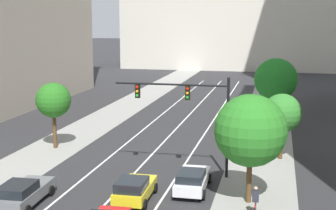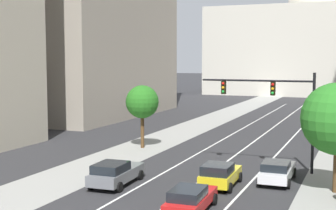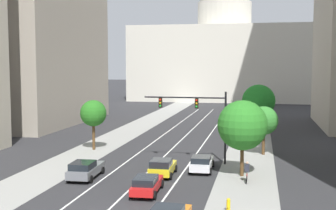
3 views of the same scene
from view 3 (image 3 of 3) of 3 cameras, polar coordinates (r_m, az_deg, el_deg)
name	(u,v)px [view 3 (image 3 of 3)]	position (r m, az deg, el deg)	size (l,w,h in m)	color
ground_plane	(192,130)	(66.90, 3.07, -3.12)	(400.00, 400.00, 0.00)	#2B2B2D
sidewalk_left	(126,133)	(63.97, -5.38, -3.52)	(5.01, 130.00, 0.01)	gray
sidewalk_right	(252,137)	(61.25, 10.49, -3.97)	(5.01, 130.00, 0.01)	gray
lane_stripe_left	(147,147)	(52.98, -2.70, -5.32)	(0.16, 90.00, 0.01)	white
lane_stripe_center	(173,148)	(52.31, 0.62, -5.45)	(0.16, 90.00, 0.01)	white
lane_stripe_right	(200,149)	(51.82, 4.02, -5.57)	(0.16, 90.00, 0.01)	white
capitol_building	(224,51)	(123.33, 7.08, 6.74)	(48.22, 22.61, 38.67)	beige
car_gray	(85,169)	(39.27, -10.40, -7.97)	(2.29, 4.82, 1.55)	slate
car_red	(147,184)	(34.31, -2.70, -9.94)	(2.10, 4.61, 1.39)	red
car_white	(202,163)	(41.39, 4.28, -7.27)	(2.09, 4.71, 1.46)	silver
car_yellow	(162,167)	(39.46, -0.72, -7.82)	(2.16, 4.19, 1.55)	yellow
traffic_signal_mast	(200,112)	(43.93, 4.02, -0.94)	(8.10, 0.39, 7.03)	black
fire_hydrant	(228,205)	(30.66, 7.62, -12.36)	(0.26, 0.35, 0.91)	yellow
cyclist	(247,172)	(38.03, 9.93, -8.31)	(0.36, 1.70, 1.72)	black
street_tree_near_right	(264,121)	(49.16, 11.99, -1.95)	(3.04, 3.04, 5.20)	#51381E
street_tree_far_right	(242,125)	(39.36, 9.37, -2.54)	(4.32, 4.32, 6.60)	#51381E
street_tree_mid_right	(259,101)	(61.24, 11.35, 0.49)	(4.40, 4.40, 6.97)	#51381E
street_tree_mid_left	(93,113)	(51.48, -9.40, -1.06)	(2.96, 2.96, 5.64)	#51381E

